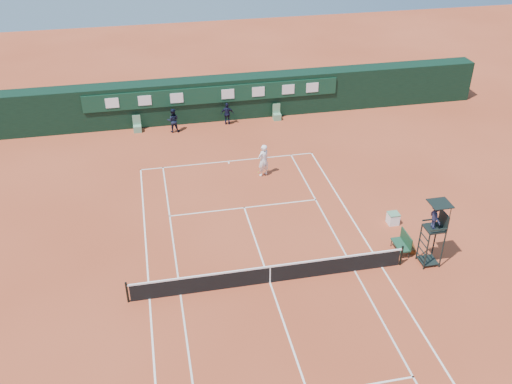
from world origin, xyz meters
The scene contains 14 objects.
ground centered at (0.00, 0.00, 0.00)m, with size 90.00×90.00×0.00m, color #BB4C2C.
court_lines centered at (0.00, 0.00, 0.01)m, with size 11.05×23.85×0.01m.
tennis_net centered at (0.00, 0.00, 0.51)m, with size 12.90×0.10×1.10m.
back_wall centered at (0.00, 18.74, 1.51)m, with size 40.00×1.65×3.00m.
linesman_chair_left centered at (-5.50, 17.48, 0.32)m, with size 0.55×0.50×1.15m.
linesman_chair_right centered at (4.50, 17.48, 0.32)m, with size 0.55×0.50×1.15m.
umpire_chair centered at (7.74, -0.14, 2.46)m, with size 0.96×0.95×3.42m.
player_bench centered at (6.89, 0.92, 0.60)m, with size 0.56×1.20×1.10m.
tennis_bag centered at (7.38, 0.94, 0.14)m, with size 0.32×0.72×0.27m, color black.
cooler centered at (7.44, 3.32, 0.33)m, with size 0.57×0.57×0.65m.
tennis_ball centered at (1.56, 10.08, 0.03)m, with size 0.07×0.07×0.07m, color yellow.
player centered at (1.81, 9.74, 1.02)m, with size 0.75×0.49×2.05m, color white.
ball_kid_left centered at (-3.02, 16.94, 0.86)m, with size 0.83×0.65×1.71m, color black.
ball_kid_right centered at (0.85, 17.40, 0.80)m, with size 0.94×0.39×1.61m, color black.
Camera 1 is at (-4.69, -19.58, 17.33)m, focal length 40.00 mm.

